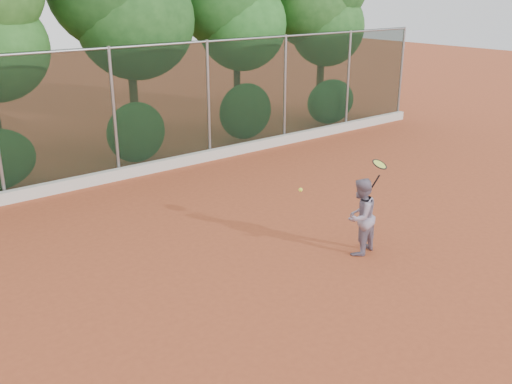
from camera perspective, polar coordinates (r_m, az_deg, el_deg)
ground at (r=10.59m, az=3.41°, el=-7.82°), size 80.00×80.00×0.00m
concrete_curb at (r=15.87m, az=-13.25°, el=1.82°), size 24.00×0.20×0.30m
tennis_player at (r=11.11m, az=10.37°, el=-2.44°), size 0.84×0.72×1.52m
chainlink_fence at (r=15.60m, az=-14.03°, el=7.95°), size 24.09×0.09×3.50m
foliage_backdrop at (r=16.94m, az=-19.52°, el=17.03°), size 23.70×3.63×7.55m
tennis_racket at (r=10.92m, az=12.21°, el=2.53°), size 0.36×0.35×0.57m
tennis_ball_in_flight at (r=9.47m, az=4.47°, el=0.22°), size 0.07×0.07×0.07m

